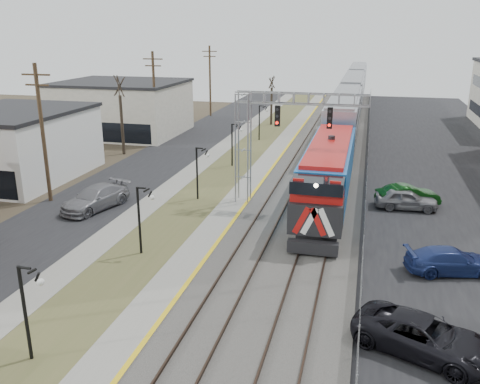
% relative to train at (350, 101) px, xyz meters
% --- Properties ---
extents(street_west, '(7.00, 120.00, 0.04)m').
position_rel_train_xyz_m(street_west, '(-17.00, -29.12, -2.90)').
color(street_west, black).
rests_on(street_west, ground).
extents(sidewalk, '(2.00, 120.00, 0.08)m').
position_rel_train_xyz_m(sidewalk, '(-12.50, -29.12, -2.88)').
color(sidewalk, gray).
rests_on(sidewalk, ground).
extents(grass_median, '(4.00, 120.00, 0.06)m').
position_rel_train_xyz_m(grass_median, '(-9.50, -29.12, -2.89)').
color(grass_median, '#4D512B').
rests_on(grass_median, ground).
extents(platform, '(2.00, 120.00, 0.24)m').
position_rel_train_xyz_m(platform, '(-6.50, -29.12, -2.80)').
color(platform, gray).
rests_on(platform, ground).
extents(ballast_bed, '(8.00, 120.00, 0.20)m').
position_rel_train_xyz_m(ballast_bed, '(-1.50, -29.12, -2.82)').
color(ballast_bed, '#595651').
rests_on(ballast_bed, ground).
extents(parking_lot, '(16.00, 120.00, 0.04)m').
position_rel_train_xyz_m(parking_lot, '(10.50, -29.12, -2.90)').
color(parking_lot, black).
rests_on(parking_lot, ground).
extents(platform_edge, '(0.24, 120.00, 0.01)m').
position_rel_train_xyz_m(platform_edge, '(-5.62, -29.12, -2.67)').
color(platform_edge, gold).
rests_on(platform_edge, platform).
extents(track_near, '(1.58, 120.00, 0.15)m').
position_rel_train_xyz_m(track_near, '(-3.50, -29.12, -2.64)').
color(track_near, '#2D2119').
rests_on(track_near, ballast_bed).
extents(track_far, '(1.58, 120.00, 0.15)m').
position_rel_train_xyz_m(track_far, '(-0.00, -29.12, -2.64)').
color(track_far, '#2D2119').
rests_on(track_far, ballast_bed).
extents(train, '(3.00, 85.85, 5.33)m').
position_rel_train_xyz_m(train, '(0.00, 0.00, 0.00)').
color(train, '#155CAE').
rests_on(train, ground).
extents(signal_gantry, '(9.00, 1.07, 8.15)m').
position_rel_train_xyz_m(signal_gantry, '(-4.28, -36.13, 2.67)').
color(signal_gantry, gray).
rests_on(signal_gantry, ground).
extents(lampposts, '(0.14, 62.14, 4.00)m').
position_rel_train_xyz_m(lampposts, '(-9.50, -45.83, -0.92)').
color(lampposts, black).
rests_on(lampposts, ground).
extents(utility_poles, '(0.28, 80.28, 10.00)m').
position_rel_train_xyz_m(utility_poles, '(-20.00, -39.12, 2.08)').
color(utility_poles, '#4C3823').
rests_on(utility_poles, ground).
extents(fence, '(0.04, 120.00, 1.60)m').
position_rel_train_xyz_m(fence, '(2.70, -29.12, -2.12)').
color(fence, gray).
rests_on(fence, ground).
extents(bare_trees, '(12.30, 42.30, 5.95)m').
position_rel_train_xyz_m(bare_trees, '(-18.16, -25.20, -0.22)').
color(bare_trees, '#382D23').
rests_on(bare_trees, ground).
extents(car_lot_c, '(5.92, 4.36, 1.50)m').
position_rel_train_xyz_m(car_lot_c, '(5.15, -52.02, -2.17)').
color(car_lot_c, black).
rests_on(car_lot_c, ground).
extents(car_lot_d, '(4.98, 3.00, 1.35)m').
position_rel_train_xyz_m(car_lot_d, '(7.17, -44.37, -2.24)').
color(car_lot_d, navy).
rests_on(car_lot_d, ground).
extents(car_lot_e, '(4.37, 1.93, 1.46)m').
position_rel_train_xyz_m(car_lot_e, '(5.50, -34.62, -2.19)').
color(car_lot_e, gray).
rests_on(car_lot_e, ground).
extents(car_lot_f, '(4.71, 2.92, 1.46)m').
position_rel_train_xyz_m(car_lot_f, '(5.65, -33.67, -2.19)').
color(car_lot_f, '#0B370D').
rests_on(car_lot_f, ground).
extents(car_street_b, '(3.66, 5.90, 1.60)m').
position_rel_train_xyz_m(car_street_b, '(-15.81, -39.92, -2.12)').
color(car_street_b, slate).
rests_on(car_street_b, ground).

